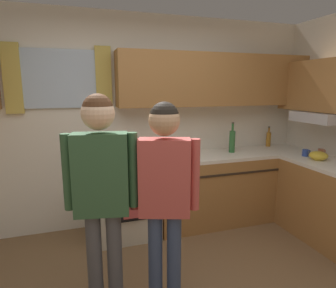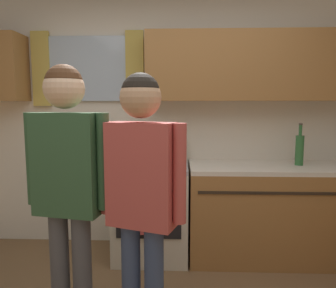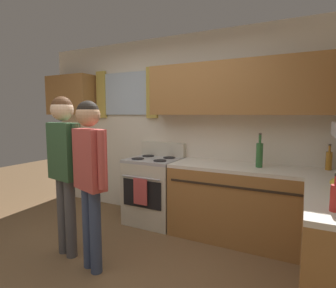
{
  "view_description": "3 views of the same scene",
  "coord_description": "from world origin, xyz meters",
  "px_view_note": "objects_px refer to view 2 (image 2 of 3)",
  "views": [
    {
      "loc": [
        -0.71,
        -1.67,
        1.73
      ],
      "look_at": [
        0.08,
        0.78,
        1.22
      ],
      "focal_mm": 30.76,
      "sensor_mm": 36.0,
      "label": 1
    },
    {
      "loc": [
        0.08,
        -1.47,
        1.47
      ],
      "look_at": [
        -0.01,
        0.98,
        1.17
      ],
      "focal_mm": 34.52,
      "sensor_mm": 36.0,
      "label": 2
    },
    {
      "loc": [
        1.66,
        -1.65,
        1.51
      ],
      "look_at": [
        0.35,
        0.92,
        1.19
      ],
      "focal_mm": 28.82,
      "sensor_mm": 36.0,
      "label": 3
    }
  ],
  "objects_px": {
    "bottle_wine_green": "(300,149)",
    "adult_left": "(67,175)",
    "stove_oven": "(152,208)",
    "adult_in_plaid": "(141,186)"
  },
  "relations": [
    {
      "from": "stove_oven",
      "to": "adult_left",
      "type": "bearing_deg",
      "value": -107.25
    },
    {
      "from": "bottle_wine_green",
      "to": "adult_left",
      "type": "bearing_deg",
      "value": -145.06
    },
    {
      "from": "stove_oven",
      "to": "adult_in_plaid",
      "type": "bearing_deg",
      "value": -87.25
    },
    {
      "from": "adult_in_plaid",
      "to": "stove_oven",
      "type": "bearing_deg",
      "value": 92.75
    },
    {
      "from": "stove_oven",
      "to": "bottle_wine_green",
      "type": "relative_size",
      "value": 2.79
    },
    {
      "from": "bottle_wine_green",
      "to": "adult_in_plaid",
      "type": "xyz_separation_m",
      "value": [
        -1.33,
        -1.33,
        -0.02
      ]
    },
    {
      "from": "stove_oven",
      "to": "adult_left",
      "type": "relative_size",
      "value": 0.65
    },
    {
      "from": "stove_oven",
      "to": "bottle_wine_green",
      "type": "height_order",
      "value": "bottle_wine_green"
    },
    {
      "from": "adult_left",
      "to": "adult_in_plaid",
      "type": "height_order",
      "value": "adult_left"
    },
    {
      "from": "stove_oven",
      "to": "bottle_wine_green",
      "type": "xyz_separation_m",
      "value": [
        1.39,
        0.02,
        0.58
      ]
    }
  ]
}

